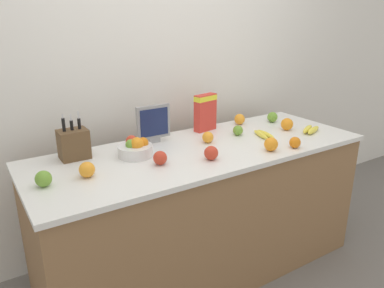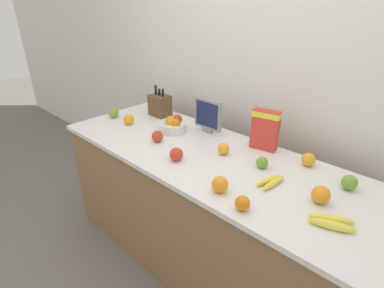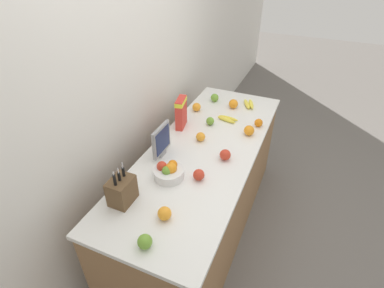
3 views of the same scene
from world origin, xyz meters
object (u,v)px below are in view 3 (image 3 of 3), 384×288
apple_leftmost (145,242)px  apple_rear (199,175)px  orange_front_center (259,123)px  knife_block (122,191)px  orange_front_right (165,213)px  apple_rightmost (210,121)px  cereal_box (181,111)px  orange_back_center (249,131)px  orange_by_cereal (197,107)px  small_monitor (161,140)px  apple_by_knife_block (225,155)px  banana_bunch_right (227,119)px  apple_front (215,98)px  fruit_bowl (169,171)px  orange_front_left (201,137)px  banana_bunch_left (249,104)px  orange_mid_right (233,104)px

apple_leftmost → apple_rear: 0.60m
orange_front_center → knife_block: bearing=155.0°
apple_leftmost → orange_front_right: (0.21, -0.00, 0.00)m
apple_rightmost → apple_leftmost: apple_leftmost is taller
cereal_box → apple_rightmost: (0.12, -0.22, -0.11)m
cereal_box → apple_leftmost: cereal_box is taller
orange_back_center → apple_rear: bearing=165.9°
knife_block → apple_rightmost: bearing=-9.0°
knife_block → apple_leftmost: 0.38m
knife_block → orange_by_cereal: knife_block is taller
knife_block → small_monitor: bearing=0.2°
apple_by_knife_block → orange_by_cereal: 0.76m
knife_block → banana_bunch_right: 1.22m
orange_by_cereal → orange_front_center: (-0.05, -0.59, -0.00)m
apple_rightmost → apple_front: 0.45m
fruit_bowl → orange_front_left: fruit_bowl is taller
banana_bunch_left → apple_leftmost: bearing=176.9°
fruit_bowl → orange_by_cereal: bearing=11.4°
apple_leftmost → orange_front_center: 1.45m
orange_back_center → apple_by_knife_block: bearing=169.0°
apple_front → orange_front_center: (-0.30, -0.50, -0.00)m
small_monitor → banana_bunch_left: (1.02, -0.39, -0.11)m
knife_block → apple_by_knife_block: size_ratio=3.35×
orange_back_center → banana_bunch_right: bearing=56.8°
apple_rightmost → apple_rear: apple_rear is taller
knife_block → orange_back_center: size_ratio=3.22×
apple_rear → orange_back_center: orange_back_center is taller
knife_block → small_monitor: size_ratio=1.11×
apple_by_knife_block → orange_mid_right: 0.81m
orange_front_center → banana_bunch_right: bearing=92.2°
banana_bunch_right → orange_front_center: orange_front_center is taller
apple_by_knife_block → orange_front_right: (-0.67, 0.14, 0.00)m
apple_by_knife_block → apple_rear: (-0.28, 0.09, -0.00)m
orange_front_right → banana_bunch_right: bearing=0.7°
knife_block → apple_front: 1.49m
cereal_box → banana_bunch_right: bearing=-64.3°
small_monitor → apple_by_knife_block: bearing=-72.8°
banana_bunch_right → apple_rightmost: 0.17m
apple_front → orange_back_center: (-0.46, -0.46, 0.00)m
apple_rightmost → orange_mid_right: 0.38m
knife_block → orange_front_right: 0.30m
apple_rear → apple_front: same height
orange_back_center → orange_front_right: size_ratio=1.04×
banana_bunch_left → orange_by_cereal: bearing=124.6°
cereal_box → orange_front_right: 1.03m
orange_back_center → small_monitor: bearing=135.4°
small_monitor → fruit_bowl: small_monitor is taller
small_monitor → apple_leftmost: 0.80m
banana_bunch_right → orange_mid_right: 0.25m
apple_by_knife_block → fruit_bowl: bearing=139.5°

